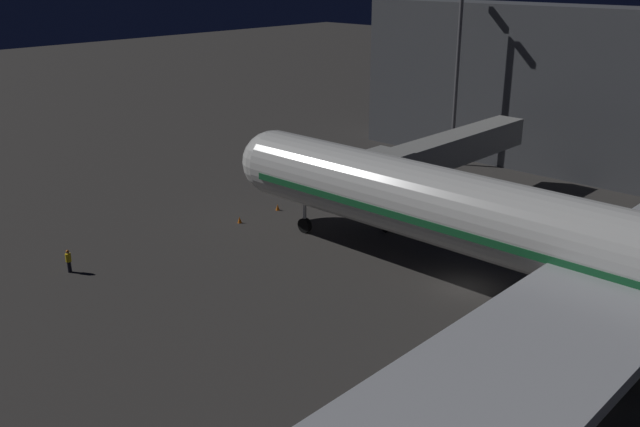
{
  "coord_description": "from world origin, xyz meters",
  "views": [
    {
      "loc": [
        37.7,
        21.83,
        20.55
      ],
      "look_at": [
        3.0,
        -10.67,
        3.5
      ],
      "focal_mm": 39.22,
      "sensor_mm": 36.0,
      "label": 1
    }
  ],
  "objects_px": {
    "ground_crew_under_port_wing": "(69,260)",
    "traffic_cone_nose_port": "(278,207)",
    "airliner_at_gate": "(631,261)",
    "apron_floodlight_mast": "(458,65)",
    "traffic_cone_nose_starboard": "(240,220)",
    "jet_bridge": "(439,153)"
  },
  "relations": [
    {
      "from": "apron_floodlight_mast",
      "to": "traffic_cone_nose_starboard",
      "type": "bearing_deg",
      "value": -5.86
    },
    {
      "from": "traffic_cone_nose_starboard",
      "to": "jet_bridge",
      "type": "bearing_deg",
      "value": 143.33
    },
    {
      "from": "jet_bridge",
      "to": "ground_crew_under_port_wing",
      "type": "xyz_separation_m",
      "value": [
        28.53,
        -11.48,
        -4.29
      ]
    },
    {
      "from": "ground_crew_under_port_wing",
      "to": "traffic_cone_nose_port",
      "type": "bearing_deg",
      "value": 176.44
    },
    {
      "from": "jet_bridge",
      "to": "apron_floodlight_mast",
      "type": "height_order",
      "value": "apron_floodlight_mast"
    },
    {
      "from": "ground_crew_under_port_wing",
      "to": "airliner_at_gate",
      "type": "bearing_deg",
      "value": 117.88
    },
    {
      "from": "apron_floodlight_mast",
      "to": "traffic_cone_nose_port",
      "type": "bearing_deg",
      "value": -6.96
    },
    {
      "from": "traffic_cone_nose_port",
      "to": "traffic_cone_nose_starboard",
      "type": "height_order",
      "value": "same"
    },
    {
      "from": "airliner_at_gate",
      "to": "traffic_cone_nose_port",
      "type": "height_order",
      "value": "airliner_at_gate"
    },
    {
      "from": "airliner_at_gate",
      "to": "apron_floodlight_mast",
      "type": "relative_size",
      "value": 3.45
    },
    {
      "from": "apron_floodlight_mast",
      "to": "traffic_cone_nose_port",
      "type": "height_order",
      "value": "apron_floodlight_mast"
    },
    {
      "from": "ground_crew_under_port_wing",
      "to": "traffic_cone_nose_starboard",
      "type": "relative_size",
      "value": 3.07
    },
    {
      "from": "jet_bridge",
      "to": "traffic_cone_nose_starboard",
      "type": "height_order",
      "value": "jet_bridge"
    },
    {
      "from": "airliner_at_gate",
      "to": "traffic_cone_nose_port",
      "type": "relative_size",
      "value": 114.65
    },
    {
      "from": "apron_floodlight_mast",
      "to": "ground_crew_under_port_wing",
      "type": "height_order",
      "value": "apron_floodlight_mast"
    },
    {
      "from": "jet_bridge",
      "to": "ground_crew_under_port_wing",
      "type": "bearing_deg",
      "value": -21.91
    },
    {
      "from": "traffic_cone_nose_port",
      "to": "traffic_cone_nose_starboard",
      "type": "relative_size",
      "value": 1.0
    },
    {
      "from": "ground_crew_under_port_wing",
      "to": "traffic_cone_nose_port",
      "type": "xyz_separation_m",
      "value": [
        -19.11,
        1.19,
        -0.65
      ]
    },
    {
      "from": "airliner_at_gate",
      "to": "traffic_cone_nose_starboard",
      "type": "height_order",
      "value": "airliner_at_gate"
    },
    {
      "from": "ground_crew_under_port_wing",
      "to": "traffic_cone_nose_starboard",
      "type": "height_order",
      "value": "ground_crew_under_port_wing"
    },
    {
      "from": "jet_bridge",
      "to": "ground_crew_under_port_wing",
      "type": "height_order",
      "value": "jet_bridge"
    },
    {
      "from": "apron_floodlight_mast",
      "to": "ground_crew_under_port_wing",
      "type": "xyz_separation_m",
      "value": [
        42.41,
        -4.03,
        -9.67
      ]
    }
  ]
}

